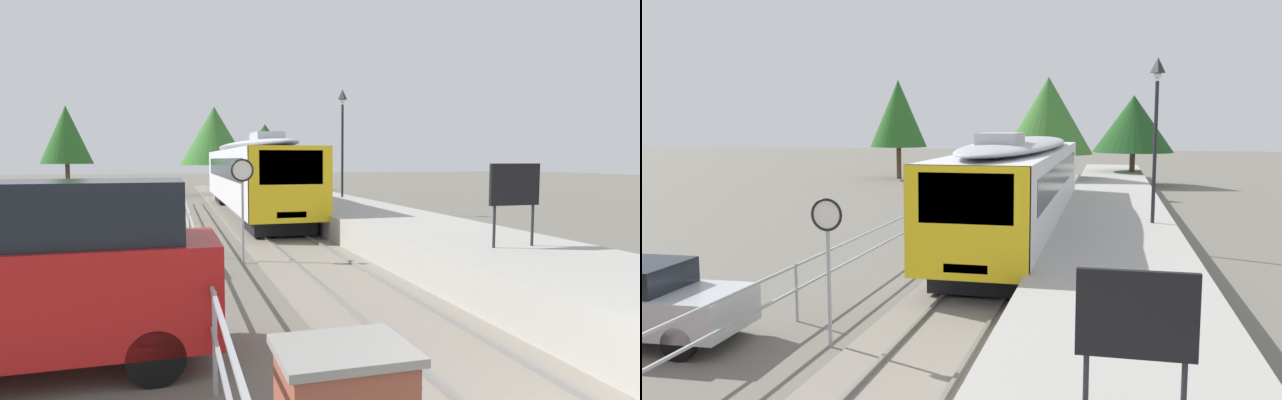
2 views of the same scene
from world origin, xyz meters
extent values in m
plane|color=#6B665B|center=(-3.00, 22.00, 0.00)|extent=(160.00, 160.00, 0.00)
cube|color=gray|center=(0.00, 22.00, 0.03)|extent=(3.20, 60.00, 0.06)
cube|color=slate|center=(-0.72, 22.00, 0.10)|extent=(0.08, 60.00, 0.08)
cube|color=slate|center=(0.72, 22.00, 0.10)|extent=(0.08, 60.00, 0.08)
cube|color=silver|center=(0.00, 22.65, 1.96)|extent=(2.80, 18.35, 2.55)
cube|color=yellow|center=(0.00, 13.58, 1.96)|extent=(2.80, 0.24, 2.55)
cube|color=black|center=(0.00, 13.50, 2.53)|extent=(2.13, 0.08, 1.12)
cube|color=black|center=(0.00, 22.65, 2.37)|extent=(2.82, 15.41, 0.92)
ellipsoid|color=#B2B5BA|center=(0.00, 22.65, 3.42)|extent=(2.69, 17.61, 0.44)
cube|color=#B2B5BA|center=(0.00, 18.07, 3.70)|extent=(1.10, 2.20, 0.36)
cube|color=#EAE5C6|center=(0.00, 13.51, 0.97)|extent=(1.00, 0.10, 0.20)
cube|color=black|center=(0.00, 15.88, 0.42)|extent=(2.24, 3.20, 0.55)
cube|color=black|center=(0.00, 29.43, 0.42)|extent=(2.24, 3.20, 0.55)
cube|color=#A8A59E|center=(3.25, 22.00, 0.45)|extent=(3.90, 60.00, 0.90)
cylinder|color=#232328|center=(4.46, 21.67, 3.20)|extent=(0.12, 0.12, 4.60)
pyramid|color=#232328|center=(4.46, 21.67, 6.00)|extent=(0.34, 0.34, 0.50)
sphere|color=silver|center=(4.46, 21.67, 5.68)|extent=(0.24, 0.24, 0.24)
cylinder|color=#232328|center=(2.85, 6.48, 1.35)|extent=(0.06, 0.06, 0.90)
cube|color=black|center=(3.33, 6.48, 2.25)|extent=(1.20, 0.08, 0.90)
cylinder|color=#9EA0A5|center=(-1.96, 10.72, 1.10)|extent=(0.07, 0.07, 2.20)
cylinder|color=white|center=(-1.96, 10.70, 2.50)|extent=(0.60, 0.03, 0.60)
torus|color=black|center=(-1.96, 10.69, 2.50)|extent=(0.61, 0.05, 0.61)
cube|color=#9EA0A5|center=(-3.30, 12.00, 1.20)|extent=(0.05, 36.00, 0.05)
cube|color=#9EA0A5|center=(-3.30, 12.00, 0.69)|extent=(0.05, 36.00, 0.05)
cylinder|color=#9EA0A5|center=(-3.30, 12.00, 0.62)|extent=(0.06, 0.06, 1.25)
cylinder|color=#9EA0A5|center=(-3.30, 21.00, 0.62)|extent=(0.06, 0.06, 1.25)
cylinder|color=#9EA0A5|center=(-3.30, 30.00, 0.62)|extent=(0.06, 0.06, 1.25)
cube|color=#B7BABF|center=(-5.60, 10.22, 0.67)|extent=(4.06, 1.90, 0.72)
cylinder|color=black|center=(-4.31, 11.04, 0.31)|extent=(0.63, 0.22, 0.62)
cylinder|color=black|center=(-4.25, 9.49, 0.31)|extent=(0.63, 0.22, 0.62)
cylinder|color=brown|center=(-0.55, 38.18, 1.18)|extent=(0.36, 0.36, 2.35)
cone|color=#38702D|center=(-0.55, 38.18, 4.61)|extent=(5.26, 5.26, 4.52)
cylinder|color=brown|center=(4.54, 44.66, 1.11)|extent=(0.36, 0.36, 2.22)
cone|color=#1E4C1E|center=(4.54, 44.66, 4.12)|extent=(5.35, 5.35, 3.80)
cylinder|color=brown|center=(-12.42, 45.81, 1.20)|extent=(0.36, 0.36, 2.40)
cone|color=#286023|center=(-12.42, 45.81, 4.88)|extent=(4.24, 4.24, 4.97)
camera|label=1|loc=(-3.74, -3.08, 2.79)|focal=29.16mm
camera|label=2|loc=(3.02, 0.06, 4.15)|focal=35.86mm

